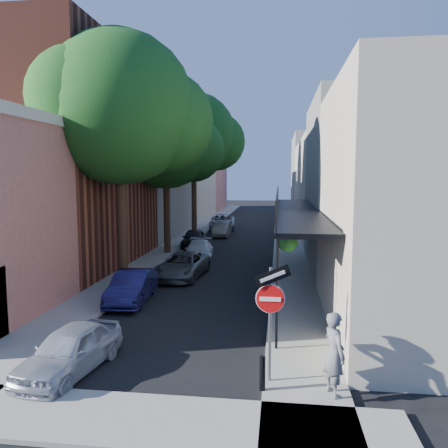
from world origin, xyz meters
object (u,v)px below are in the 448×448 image
(oak_far, at_px, (199,137))
(sign_post, at_px, (271,303))
(oak_near, at_px, (131,112))
(parked_car_g, at_px, (222,222))
(parked_car_f, at_px, (222,229))
(parked_car_e, at_px, (194,238))
(parked_car_b, at_px, (132,287))
(pedestrian, at_px, (334,354))
(oak_mid, at_px, (173,144))
(parked_car_d, at_px, (199,251))
(parked_car_a, at_px, (70,350))
(parked_car_c, at_px, (182,265))
(bollard, at_px, (262,373))

(oak_far, bearing_deg, sign_post, -76.09)
(oak_near, height_order, parked_car_g, oak_near)
(oak_near, distance_m, parked_car_f, 18.06)
(sign_post, height_order, parked_car_e, sign_post)
(oak_far, distance_m, parked_car_b, 21.38)
(oak_near, xyz_separation_m, parked_car_e, (0.77, 10.45, -7.23))
(oak_near, height_order, pedestrian, oak_near)
(oak_mid, bearing_deg, sign_post, -69.14)
(parked_car_e, relative_size, parked_car_f, 1.02)
(parked_car_d, relative_size, parked_car_f, 1.06)
(oak_near, height_order, parked_car_a, oak_near)
(parked_car_c, distance_m, parked_car_g, 19.66)
(parked_car_c, bearing_deg, parked_car_b, -99.44)
(bollard, height_order, pedestrian, pedestrian)
(sign_post, xyz_separation_m, bollard, (-0.16, -0.47, -1.52))
(oak_far, height_order, parked_car_c, oak_far)
(oak_mid, distance_m, parked_car_g, 14.66)
(parked_car_e, height_order, parked_car_g, parked_car_g)
(sign_post, height_order, parked_car_d, sign_post)
(parked_car_e, distance_m, parked_car_f, 6.08)
(parked_car_c, bearing_deg, sign_post, -62.76)
(oak_mid, bearing_deg, parked_car_b, -85.01)
(oak_far, distance_m, parked_car_a, 27.36)
(sign_post, xyz_separation_m, oak_mid, (-6.58, 17.26, 5.02))
(oak_mid, height_order, parked_car_f, oak_mid)
(parked_car_a, xyz_separation_m, pedestrian, (6.54, -0.54, 0.48))
(oak_far, bearing_deg, oak_near, -90.04)
(oak_mid, relative_size, parked_car_g, 2.03)
(parked_car_d, xyz_separation_m, pedestrian, (6.00, -15.67, 0.50))
(bollard, height_order, parked_car_e, parked_car_e)
(oak_near, height_order, parked_car_f, oak_near)
(sign_post, distance_m, parked_car_c, 11.74)
(parked_car_d, relative_size, parked_car_g, 0.79)
(oak_mid, distance_m, parked_car_e, 6.92)
(sign_post, relative_size, parked_car_e, 0.79)
(sign_post, xyz_separation_m, parked_car_e, (-5.76, 19.74, -1.39))
(sign_post, distance_m, oak_mid, 19.14)
(parked_car_c, height_order, parked_car_g, parked_car_g)
(oak_mid, bearing_deg, bollard, -70.10)
(sign_post, bearing_deg, parked_car_d, 106.69)
(parked_car_c, relative_size, parked_car_e, 1.16)
(parked_car_a, height_order, parked_car_c, parked_car_c)
(parked_car_c, xyz_separation_m, parked_car_d, (0.00, 4.47, -0.03))
(oak_near, relative_size, oak_far, 0.96)
(pedestrian, bearing_deg, oak_far, -6.07)
(oak_near, xyz_separation_m, oak_far, (0.01, 17.01, 0.38))
(oak_far, bearing_deg, parked_car_f, -16.95)
(oak_near, distance_m, oak_far, 17.01)
(parked_car_d, bearing_deg, parked_car_f, 83.98)
(oak_far, height_order, parked_car_b, oak_far)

